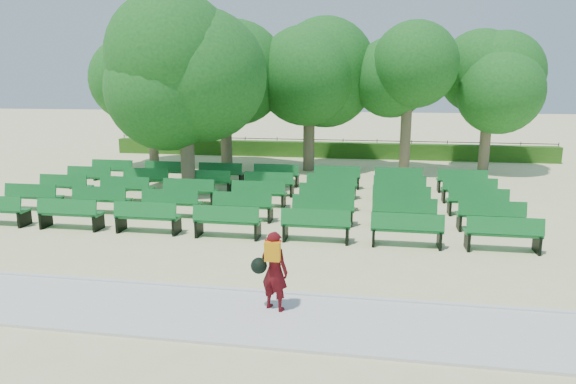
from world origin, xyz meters
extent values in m
plane|color=beige|center=(0.00, 0.00, 0.00)|extent=(120.00, 120.00, 0.00)
cube|color=silver|center=(0.00, -7.40, 0.03)|extent=(30.00, 2.20, 0.06)
cube|color=silver|center=(0.00, -6.25, 0.05)|extent=(30.00, 0.12, 0.10)
cube|color=#285616|center=(0.00, 14.00, 0.45)|extent=(26.00, 0.70, 0.90)
cube|color=#126727|center=(-1.19, 1.40, 0.48)|extent=(1.98, 0.69, 0.06)
cube|color=#126727|center=(-1.19, 1.18, 0.75)|extent=(1.94, 0.30, 0.45)
cylinder|color=brown|center=(-4.42, 2.97, 1.58)|extent=(0.55, 0.55, 3.15)
ellipsoid|color=#1A5D1C|center=(-4.42, 2.97, 4.57)|extent=(5.16, 5.16, 4.65)
imported|color=#4C0A0F|center=(1.06, -7.02, 0.85)|extent=(0.68, 0.57, 1.58)
cube|color=orange|center=(1.06, -7.20, 1.31)|extent=(0.30, 0.15, 0.37)
sphere|color=black|center=(0.77, -7.07, 0.96)|extent=(0.32, 0.32, 0.32)
camera|label=1|loc=(2.90, -16.22, 4.45)|focal=32.00mm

